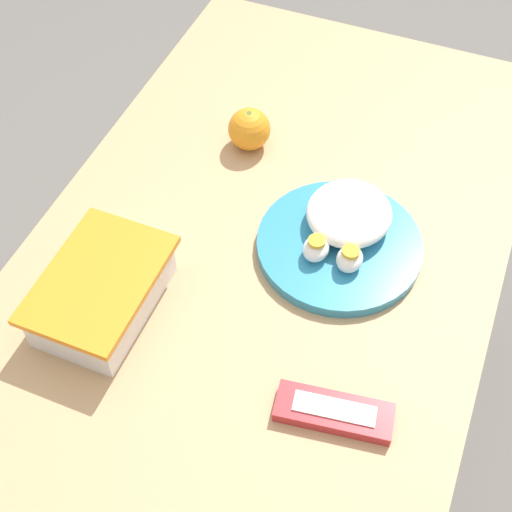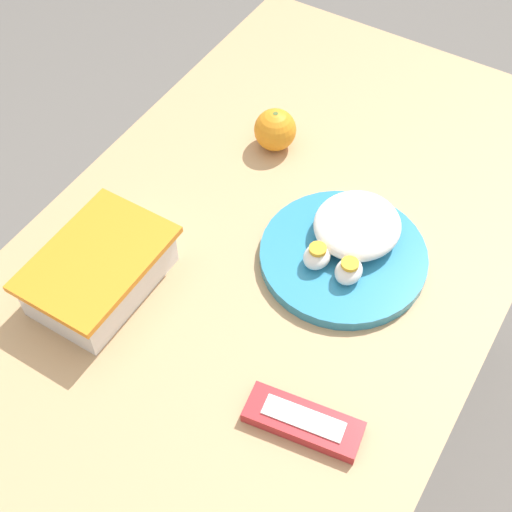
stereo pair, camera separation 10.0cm
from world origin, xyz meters
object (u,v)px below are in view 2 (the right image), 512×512
orange_fruit (275,130)px  candy_bar (303,422)px  food_container (101,273)px  rice_plate (348,245)px

orange_fruit → candy_bar: 0.50m
food_container → rice_plate: size_ratio=0.85×
orange_fruit → rice_plate: 0.25m
rice_plate → candy_bar: size_ratio=1.59×
candy_bar → orange_fruit: bearing=34.5°
orange_fruit → candy_bar: bearing=-145.5°
orange_fruit → rice_plate: (-0.14, -0.21, -0.01)m
rice_plate → orange_fruit: bearing=55.3°
food_container → candy_bar: food_container is taller
food_container → candy_bar: bearing=-96.2°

